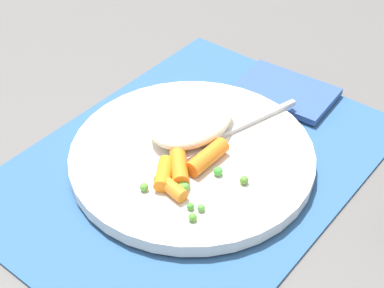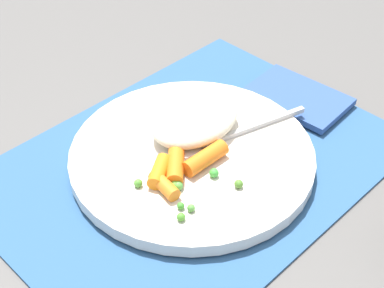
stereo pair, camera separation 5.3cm
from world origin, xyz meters
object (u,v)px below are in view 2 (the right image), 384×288
at_px(rice_mound, 195,120).
at_px(napkin, 297,97).
at_px(plate, 192,156).
at_px(fork, 219,139).
at_px(carrot_portion, 181,167).

bearing_deg(rice_mound, napkin, 166.75).
height_order(plate, napkin, plate).
bearing_deg(fork, napkin, 178.96).
bearing_deg(napkin, fork, -1.04).
relative_size(rice_mound, carrot_portion, 1.15).
bearing_deg(plate, fork, 163.70).
distance_m(fork, napkin, 0.14).
xyz_separation_m(plate, napkin, (-0.17, 0.01, -0.00)).
xyz_separation_m(rice_mound, fork, (-0.01, 0.03, -0.01)).
bearing_deg(rice_mound, fork, 100.08).
relative_size(plate, fork, 1.45).
relative_size(fork, napkin, 1.53).
relative_size(plate, napkin, 2.22).
bearing_deg(rice_mound, plate, 39.65).
height_order(carrot_portion, napkin, carrot_portion).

